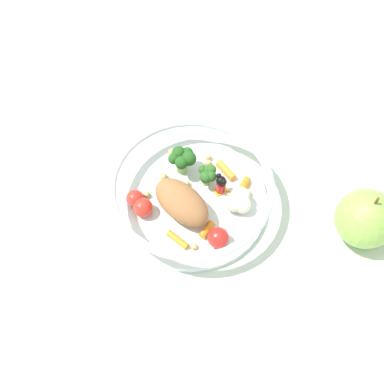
% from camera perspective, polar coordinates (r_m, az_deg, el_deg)
% --- Properties ---
extents(ground_plane, '(2.40, 2.40, 0.00)m').
position_cam_1_polar(ground_plane, '(0.70, -0.23, -2.21)').
color(ground_plane, silver).
extents(food_container, '(0.23, 0.23, 0.06)m').
position_cam_1_polar(food_container, '(0.68, 0.03, -0.21)').
color(food_container, white).
rests_on(food_container, ground_plane).
extents(loose_apple, '(0.08, 0.08, 0.09)m').
position_cam_1_polar(loose_apple, '(0.69, 19.99, -3.01)').
color(loose_apple, '#8CB74C').
rests_on(loose_apple, ground_plane).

